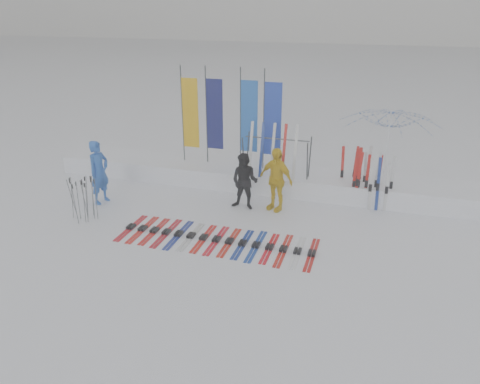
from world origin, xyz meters
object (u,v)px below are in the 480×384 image
(person_blue, at_px, (99,172))
(ski_rack, at_px, (277,151))
(person_black, at_px, (245,182))
(ski_row, at_px, (217,240))
(tent_canopy, at_px, (386,151))
(person_yellow, at_px, (276,179))

(person_blue, height_order, ski_rack, person_blue)
(person_black, height_order, ski_rack, ski_rack)
(ski_row, distance_m, ski_rack, 3.91)
(ski_rack, bearing_deg, person_blue, -155.17)
(person_black, distance_m, tent_canopy, 4.60)
(ski_row, bearing_deg, person_yellow, 67.32)
(person_black, relative_size, person_yellow, 0.89)
(person_blue, relative_size, person_black, 1.15)
(person_yellow, distance_m, ski_rack, 1.34)
(person_blue, distance_m, tent_canopy, 8.78)
(tent_canopy, xyz_separation_m, ski_row, (-3.95, -4.64, -1.34))
(person_yellow, distance_m, ski_row, 2.71)
(person_blue, relative_size, person_yellow, 1.02)
(person_blue, height_order, person_black, person_blue)
(tent_canopy, bearing_deg, person_yellow, -142.39)
(person_black, bearing_deg, ski_rack, 70.46)
(tent_canopy, distance_m, ski_row, 6.24)
(person_black, bearing_deg, person_blue, -165.66)
(tent_canopy, relative_size, ski_row, 0.60)
(person_blue, xyz_separation_m, person_black, (4.28, 0.83, -0.12))
(ski_row, bearing_deg, person_blue, 162.26)
(person_black, distance_m, ski_rack, 1.65)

